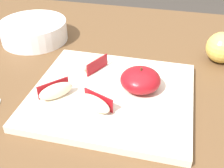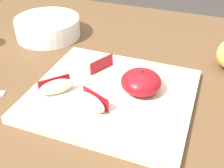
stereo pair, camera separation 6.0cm
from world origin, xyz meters
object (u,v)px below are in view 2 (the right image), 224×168
(cutting_board, at_px, (112,95))
(ceramic_fruit_bowl, at_px, (48,27))
(apple_half_skin_up, at_px, (141,82))
(apple_wedge_back, at_px, (56,87))
(apple_wedge_left, at_px, (98,62))
(apple_wedge_front, at_px, (91,102))

(cutting_board, relative_size, ceramic_fruit_bowl, 1.77)
(apple_half_skin_up, xyz_separation_m, apple_wedge_back, (-0.17, -0.07, -0.01))
(cutting_board, bearing_deg, ceramic_fruit_bowl, 142.90)
(cutting_board, xyz_separation_m, ceramic_fruit_bowl, (-0.29, 0.22, 0.02))
(cutting_board, distance_m, apple_wedge_back, 0.12)
(apple_wedge_back, bearing_deg, apple_wedge_left, 70.29)
(apple_wedge_front, bearing_deg, apple_half_skin_up, 49.92)
(cutting_board, relative_size, apple_half_skin_up, 3.93)
(apple_wedge_front, bearing_deg, apple_wedge_back, 167.53)
(cutting_board, distance_m, ceramic_fruit_bowl, 0.37)
(apple_wedge_back, bearing_deg, apple_wedge_front, -12.47)
(ceramic_fruit_bowl, bearing_deg, apple_wedge_back, -55.61)
(cutting_board, height_order, apple_wedge_left, apple_wedge_left)
(apple_wedge_back, distance_m, ceramic_fruit_bowl, 0.33)
(cutting_board, bearing_deg, apple_half_skin_up, 22.74)
(cutting_board, bearing_deg, apple_wedge_left, 129.61)
(cutting_board, height_order, apple_wedge_back, apple_wedge_back)
(apple_wedge_back, relative_size, apple_wedge_front, 0.92)
(ceramic_fruit_bowl, bearing_deg, apple_wedge_front, -46.43)
(apple_half_skin_up, bearing_deg, ceramic_fruit_bowl, 150.57)
(apple_wedge_left, bearing_deg, ceramic_fruit_bowl, 147.87)
(apple_wedge_back, distance_m, apple_wedge_front, 0.09)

